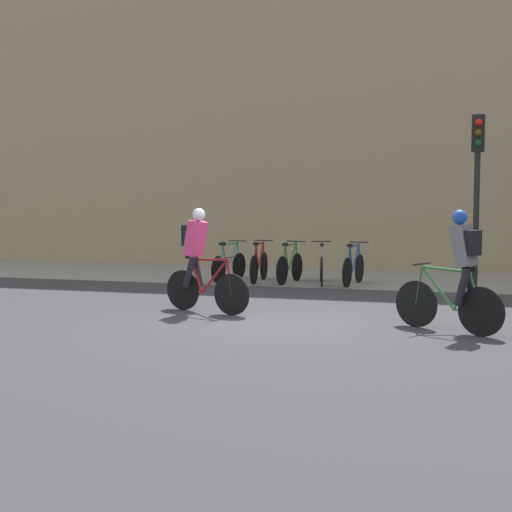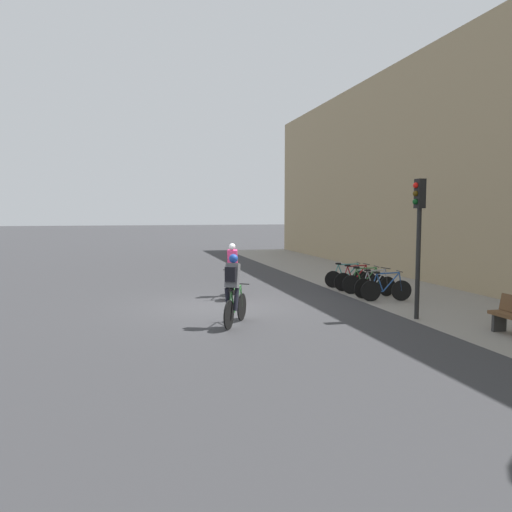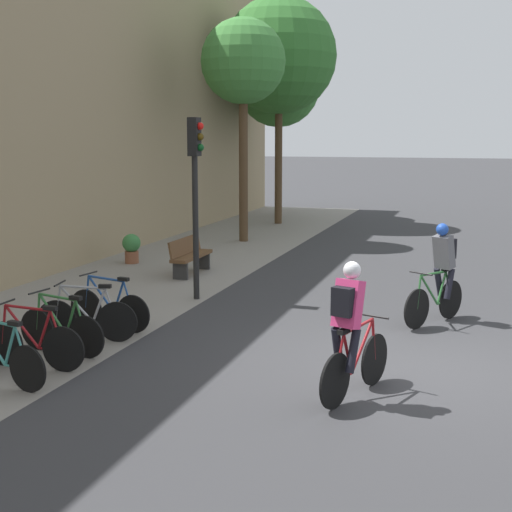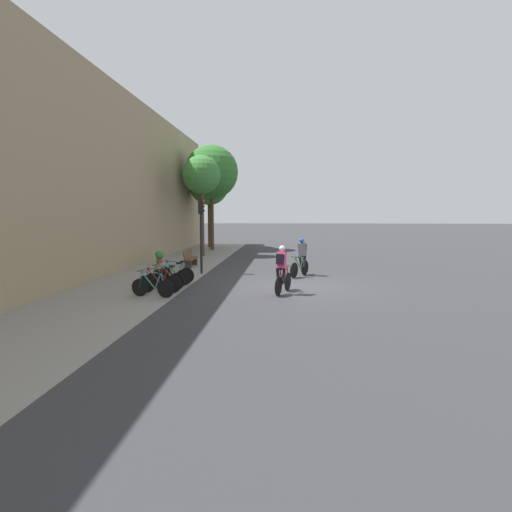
{
  "view_description": "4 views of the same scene",
  "coord_description": "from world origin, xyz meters",
  "px_view_note": "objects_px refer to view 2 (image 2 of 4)",
  "views": [
    {
      "loc": [
        2.61,
        -10.81,
        1.95
      ],
      "look_at": [
        -0.7,
        1.15,
        0.95
      ],
      "focal_mm": 50.0,
      "sensor_mm": 36.0,
      "label": 1
    },
    {
      "loc": [
        14.62,
        -2.63,
        2.81
      ],
      "look_at": [
        -0.85,
        1.33,
        1.42
      ],
      "focal_mm": 35.0,
      "sensor_mm": 36.0,
      "label": 2
    },
    {
      "loc": [
        -10.2,
        -0.78,
        3.33
      ],
      "look_at": [
        0.09,
        2.48,
        1.5
      ],
      "focal_mm": 50.0,
      "sensor_mm": 36.0,
      "label": 3
    },
    {
      "loc": [
        -16.11,
        0.51,
        2.97
      ],
      "look_at": [
        0.63,
        1.83,
        1.16
      ],
      "focal_mm": 28.0,
      "sensor_mm": 36.0,
      "label": 4
    }
  ],
  "objects_px": {
    "cyclist_grey": "(233,288)",
    "parked_bike_3": "(375,285)",
    "cyclist_pink": "(232,269)",
    "traffic_light_pole": "(419,223)",
    "parked_bike_4": "(386,289)",
    "parked_bike_0": "(347,277)",
    "parked_bike_1": "(355,280)",
    "parked_bike_2": "(365,283)"
  },
  "relations": [
    {
      "from": "cyclist_pink",
      "to": "traffic_light_pole",
      "type": "bearing_deg",
      "value": 40.54
    },
    {
      "from": "cyclist_pink",
      "to": "traffic_light_pole",
      "type": "height_order",
      "value": "traffic_light_pole"
    },
    {
      "from": "cyclist_pink",
      "to": "parked_bike_4",
      "type": "distance_m",
      "value": 5.03
    },
    {
      "from": "traffic_light_pole",
      "to": "cyclist_grey",
      "type": "bearing_deg",
      "value": -94.31
    },
    {
      "from": "parked_bike_0",
      "to": "parked_bike_3",
      "type": "distance_m",
      "value": 2.22
    },
    {
      "from": "traffic_light_pole",
      "to": "parked_bike_2",
      "type": "bearing_deg",
      "value": 172.19
    },
    {
      "from": "parked_bike_1",
      "to": "parked_bike_4",
      "type": "height_order",
      "value": "parked_bike_1"
    },
    {
      "from": "parked_bike_4",
      "to": "traffic_light_pole",
      "type": "xyz_separation_m",
      "value": [
        2.62,
        -0.56,
        2.15
      ]
    },
    {
      "from": "parked_bike_2",
      "to": "parked_bike_0",
      "type": "bearing_deg",
      "value": -179.96
    },
    {
      "from": "parked_bike_3",
      "to": "traffic_light_pole",
      "type": "bearing_deg",
      "value": -9.51
    },
    {
      "from": "parked_bike_3",
      "to": "parked_bike_4",
      "type": "height_order",
      "value": "parked_bike_3"
    },
    {
      "from": "cyclist_grey",
      "to": "parked_bike_2",
      "type": "xyz_separation_m",
      "value": [
        -3.73,
        5.42,
        -0.55
      ]
    },
    {
      "from": "parked_bike_0",
      "to": "parked_bike_2",
      "type": "height_order",
      "value": "parked_bike_2"
    },
    {
      "from": "parked_bike_4",
      "to": "cyclist_grey",
      "type": "bearing_deg",
      "value": -67.45
    },
    {
      "from": "parked_bike_1",
      "to": "traffic_light_pole",
      "type": "xyz_separation_m",
      "value": [
        4.84,
        -0.56,
        2.15
      ]
    },
    {
      "from": "parked_bike_1",
      "to": "cyclist_grey",
      "type": "bearing_deg",
      "value": -50.48
    },
    {
      "from": "parked_bike_1",
      "to": "parked_bike_2",
      "type": "height_order",
      "value": "parked_bike_1"
    },
    {
      "from": "parked_bike_2",
      "to": "cyclist_pink",
      "type": "bearing_deg",
      "value": -97.22
    },
    {
      "from": "parked_bike_3",
      "to": "parked_bike_4",
      "type": "distance_m",
      "value": 0.74
    },
    {
      "from": "cyclist_grey",
      "to": "parked_bike_3",
      "type": "xyz_separation_m",
      "value": [
        -2.99,
        5.42,
        -0.54
      ]
    },
    {
      "from": "parked_bike_2",
      "to": "parked_bike_4",
      "type": "height_order",
      "value": "same"
    },
    {
      "from": "cyclist_grey",
      "to": "parked_bike_2",
      "type": "bearing_deg",
      "value": 124.55
    },
    {
      "from": "cyclist_grey",
      "to": "parked_bike_0",
      "type": "distance_m",
      "value": 7.54
    },
    {
      "from": "cyclist_grey",
      "to": "traffic_light_pole",
      "type": "xyz_separation_m",
      "value": [
        0.37,
        4.86,
        1.6
      ]
    },
    {
      "from": "parked_bike_1",
      "to": "parked_bike_3",
      "type": "bearing_deg",
      "value": -0.0
    },
    {
      "from": "cyclist_pink",
      "to": "parked_bike_1",
      "type": "xyz_separation_m",
      "value": [
        -0.16,
        4.56,
        -0.55
      ]
    },
    {
      "from": "parked_bike_3",
      "to": "parked_bike_4",
      "type": "xyz_separation_m",
      "value": [
        0.74,
        -0.0,
        -0.0
      ]
    },
    {
      "from": "parked_bike_0",
      "to": "traffic_light_pole",
      "type": "xyz_separation_m",
      "value": [
        5.58,
        -0.56,
        2.16
      ]
    },
    {
      "from": "parked_bike_3",
      "to": "parked_bike_0",
      "type": "bearing_deg",
      "value": -179.98
    },
    {
      "from": "parked_bike_1",
      "to": "parked_bike_4",
      "type": "distance_m",
      "value": 2.22
    },
    {
      "from": "cyclist_grey",
      "to": "traffic_light_pole",
      "type": "relative_size",
      "value": 0.49
    },
    {
      "from": "cyclist_pink",
      "to": "parked_bike_1",
      "type": "relative_size",
      "value": 1.08
    },
    {
      "from": "parked_bike_0",
      "to": "parked_bike_2",
      "type": "bearing_deg",
      "value": 0.04
    },
    {
      "from": "parked_bike_4",
      "to": "cyclist_pink",
      "type": "bearing_deg",
      "value": -114.3
    },
    {
      "from": "cyclist_pink",
      "to": "traffic_light_pole",
      "type": "distance_m",
      "value": 6.36
    },
    {
      "from": "traffic_light_pole",
      "to": "parked_bike_4",
      "type": "bearing_deg",
      "value": 167.88
    },
    {
      "from": "parked_bike_4",
      "to": "traffic_light_pole",
      "type": "relative_size",
      "value": 0.45
    },
    {
      "from": "parked_bike_3",
      "to": "traffic_light_pole",
      "type": "distance_m",
      "value": 4.02
    },
    {
      "from": "cyclist_grey",
      "to": "parked_bike_3",
      "type": "distance_m",
      "value": 6.21
    },
    {
      "from": "cyclist_pink",
      "to": "parked_bike_0",
      "type": "bearing_deg",
      "value": 101.21
    },
    {
      "from": "parked_bike_3",
      "to": "parked_bike_4",
      "type": "bearing_deg",
      "value": -0.0
    },
    {
      "from": "cyclist_pink",
      "to": "parked_bike_0",
      "type": "height_order",
      "value": "cyclist_pink"
    }
  ]
}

